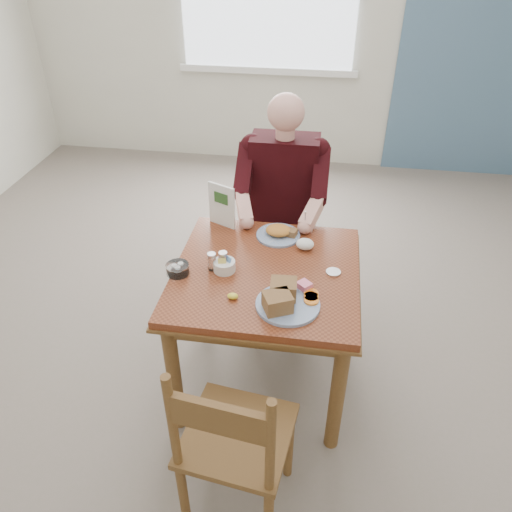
% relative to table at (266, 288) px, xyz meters
% --- Properties ---
extents(floor, '(6.00, 6.00, 0.00)m').
position_rel_table_xyz_m(floor, '(0.00, 0.00, -0.64)').
color(floor, '#6D6558').
rests_on(floor, ground).
extents(wall_back, '(5.50, 0.00, 5.50)m').
position_rel_table_xyz_m(wall_back, '(0.00, 3.00, 0.76)').
color(wall_back, silver).
rests_on(wall_back, ground).
extents(accent_panel, '(1.60, 0.02, 2.80)m').
position_rel_table_xyz_m(accent_panel, '(1.60, 2.98, 0.76)').
color(accent_panel, '#486986').
rests_on(accent_panel, ground).
extents(lemon_wedge, '(0.06, 0.04, 0.03)m').
position_rel_table_xyz_m(lemon_wedge, '(-0.12, -0.24, 0.13)').
color(lemon_wedge, yellow).
rests_on(lemon_wedge, table).
extents(napkin, '(0.10, 0.09, 0.06)m').
position_rel_table_xyz_m(napkin, '(0.17, 0.22, 0.14)').
color(napkin, white).
rests_on(napkin, table).
extents(metal_dish, '(0.09, 0.09, 0.01)m').
position_rel_table_xyz_m(metal_dish, '(0.33, 0.03, 0.12)').
color(metal_dish, silver).
rests_on(metal_dish, table).
extents(table, '(0.92, 0.92, 0.75)m').
position_rel_table_xyz_m(table, '(0.00, 0.00, 0.00)').
color(table, brown).
rests_on(table, ground).
extents(chair_far, '(0.42, 0.42, 0.95)m').
position_rel_table_xyz_m(chair_far, '(0.00, 0.80, -0.16)').
color(chair_far, brown).
rests_on(chair_far, ground).
extents(chair_near, '(0.47, 0.47, 0.95)m').
position_rel_table_xyz_m(chair_near, '(-0.02, -0.79, -0.16)').
color(chair_near, brown).
rests_on(chair_near, ground).
extents(diner, '(0.53, 0.56, 1.39)m').
position_rel_table_xyz_m(diner, '(0.00, 0.71, 0.17)').
color(diner, tan).
rests_on(diner, chair_far).
extents(near_plate, '(0.36, 0.36, 0.10)m').
position_rel_table_xyz_m(near_plate, '(0.12, -0.24, 0.15)').
color(near_plate, white).
rests_on(near_plate, table).
extents(far_plate, '(0.29, 0.29, 0.06)m').
position_rel_table_xyz_m(far_plate, '(0.03, 0.32, 0.14)').
color(far_plate, white).
rests_on(far_plate, table).
extents(caddy, '(0.14, 0.14, 0.08)m').
position_rel_table_xyz_m(caddy, '(-0.20, -0.03, 0.14)').
color(caddy, white).
rests_on(caddy, table).
extents(shakers, '(0.11, 0.07, 0.09)m').
position_rel_table_xyz_m(shakers, '(-0.24, -0.02, 0.16)').
color(shakers, white).
rests_on(shakers, table).
extents(creamer, '(0.14, 0.14, 0.05)m').
position_rel_table_xyz_m(creamer, '(-0.42, -0.09, 0.14)').
color(creamer, white).
rests_on(creamer, table).
extents(menu, '(0.16, 0.08, 0.25)m').
position_rel_table_xyz_m(menu, '(-0.30, 0.38, 0.24)').
color(menu, white).
rests_on(menu, table).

